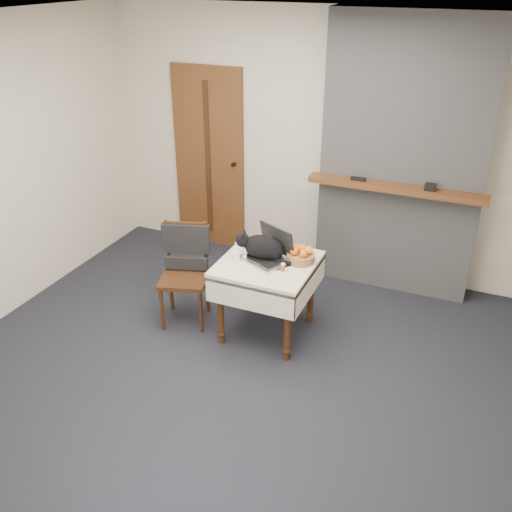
# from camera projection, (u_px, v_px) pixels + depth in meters

# --- Properties ---
(ground) EXTENTS (4.50, 4.50, 0.00)m
(ground) POSITION_uv_depth(u_px,v_px,m) (233.00, 363.00, 4.68)
(ground) COLOR black
(ground) RESTS_ON ground
(room_shell) EXTENTS (4.52, 4.01, 2.61)m
(room_shell) POSITION_uv_depth(u_px,v_px,m) (255.00, 138.00, 4.25)
(room_shell) COLOR beige
(room_shell) RESTS_ON ground
(door) EXTENTS (0.82, 0.10, 2.00)m
(door) POSITION_uv_depth(u_px,v_px,m) (209.00, 160.00, 6.26)
(door) COLOR brown
(door) RESTS_ON ground
(chimney) EXTENTS (1.62, 0.48, 2.60)m
(chimney) POSITION_uv_depth(u_px,v_px,m) (403.00, 160.00, 5.28)
(chimney) COLOR gray
(chimney) RESTS_ON ground
(side_table) EXTENTS (0.78, 0.78, 0.70)m
(side_table) POSITION_uv_depth(u_px,v_px,m) (267.00, 274.00, 4.81)
(side_table) COLOR #371E0F
(side_table) RESTS_ON ground
(laptop) EXTENTS (0.48, 0.45, 0.28)m
(laptop) POSITION_uv_depth(u_px,v_px,m) (269.00, 252.00, 4.77)
(laptop) COLOR #B7B7BC
(laptop) RESTS_ON side_table
(cat) EXTENTS (0.50, 0.26, 0.24)m
(cat) POSITION_uv_depth(u_px,v_px,m) (263.00, 248.00, 4.77)
(cat) COLOR black
(cat) RESTS_ON side_table
(cream_jar) EXTENTS (0.06, 0.06, 0.07)m
(cream_jar) POSITION_uv_depth(u_px,v_px,m) (237.00, 256.00, 4.78)
(cream_jar) COLOR white
(cream_jar) RESTS_ON side_table
(pill_bottle) EXTENTS (0.03, 0.03, 0.07)m
(pill_bottle) POSITION_uv_depth(u_px,v_px,m) (283.00, 267.00, 4.60)
(pill_bottle) COLOR #AA4714
(pill_bottle) RESTS_ON side_table
(fruit_basket) EXTENTS (0.24, 0.24, 0.13)m
(fruit_basket) POSITION_uv_depth(u_px,v_px,m) (301.00, 255.00, 4.75)
(fruit_basket) COLOR olive
(fruit_basket) RESTS_ON side_table
(desk_clutter) EXTENTS (0.12, 0.12, 0.01)m
(desk_clutter) POSITION_uv_depth(u_px,v_px,m) (293.00, 263.00, 4.73)
(desk_clutter) COLOR black
(desk_clutter) RESTS_ON side_table
(chair) EXTENTS (0.51, 0.51, 0.91)m
(chair) POSITION_uv_depth(u_px,v_px,m) (185.00, 259.00, 5.06)
(chair) COLOR #371E0F
(chair) RESTS_ON ground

